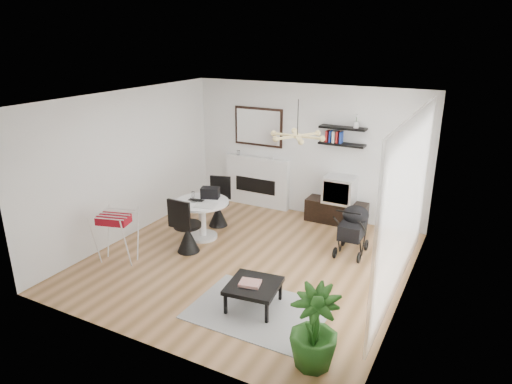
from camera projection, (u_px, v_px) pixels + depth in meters
The scene contains 25 objects.
floor at pixel (248, 261), 7.68m from camera, with size 5.00×5.00×0.00m, color brown.
ceiling at pixel (247, 99), 6.79m from camera, with size 5.00×5.00×0.00m, color white.
wall_back at pixel (306, 151), 9.33m from camera, with size 5.00×5.00×0.00m, color white.
wall_left at pixel (128, 165), 8.33m from camera, with size 5.00×5.00×0.00m, color white.
wall_right at pixel (410, 212), 6.14m from camera, with size 5.00×5.00×0.00m, color white.
sheer_curtain at pixel (406, 206), 6.35m from camera, with size 0.04×3.60×2.60m, color white.
fireplace at pixel (257, 175), 9.96m from camera, with size 1.50×0.17×2.16m.
shelf_lower at pixel (342, 144), 8.79m from camera, with size 0.90×0.25×0.04m, color black.
shelf_upper at pixel (343, 128), 8.69m from camera, with size 0.90×0.25×0.04m, color black.
pendant_lamp at pixel (297, 136), 6.92m from camera, with size 0.90×0.90×0.10m, color tan, non-canonical shape.
tv_console at pixel (336, 212), 9.17m from camera, with size 1.21×0.42×0.45m, color black.
crt_tv at pixel (340, 189), 8.98m from camera, with size 0.60×0.52×0.52m.
dining_table at pixel (202, 214), 8.40m from camera, with size 0.99×0.99×0.73m.
laptop at pixel (195, 201), 8.28m from camera, with size 0.30×0.19×0.02m, color black.
black_bag at pixel (210, 193), 8.46m from camera, with size 0.33×0.20×0.20m, color black.
newspaper at pixel (206, 205), 8.10m from camera, with size 0.37×0.31×0.01m, color silver.
drinking_glass at pixel (193, 194), 8.50m from camera, with size 0.06×0.06×0.11m, color white.
chair_far at pixel (218, 211), 9.03m from camera, with size 0.49×0.50×0.96m.
chair_near at pixel (187, 235), 7.90m from camera, with size 0.48×0.49×1.02m.
drying_rack at pixel (117, 236), 7.51m from camera, with size 0.71×0.68×0.88m.
stroller at pixel (353, 231), 7.85m from camera, with size 0.49×0.78×0.93m.
rug at pixel (258, 311), 6.28m from camera, with size 1.81×1.31×0.01m, color #999999.
coffee_table at pixel (254, 286), 6.28m from camera, with size 0.77×0.77×0.35m.
magazines at pixel (250, 283), 6.24m from camera, with size 0.28×0.22×0.04m, color #BB402E.
potted_plant at pixel (314, 328), 5.10m from camera, with size 0.56×0.56×1.01m, color #1F4F16.
Camera 1 is at (3.31, -6.02, 3.62)m, focal length 32.00 mm.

